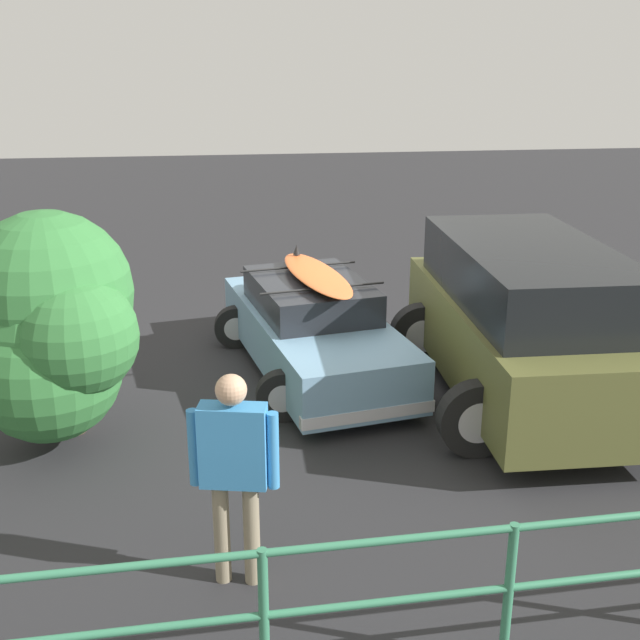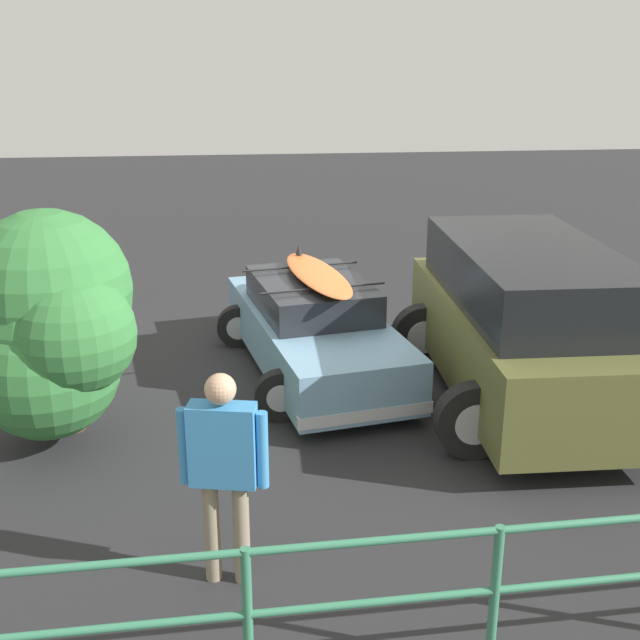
% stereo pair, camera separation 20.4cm
% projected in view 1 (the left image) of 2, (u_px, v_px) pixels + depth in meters
% --- Properties ---
extents(ground_plane, '(44.00, 44.00, 0.02)m').
position_uv_depth(ground_plane, '(317.00, 370.00, 10.89)').
color(ground_plane, '#28282B').
rests_on(ground_plane, ground).
extents(sedan_car, '(2.65, 4.29, 1.53)m').
position_uv_depth(sedan_car, '(314.00, 329.00, 10.64)').
color(sedan_car, '#729EBC').
rests_on(sedan_car, ground).
extents(suv_car, '(2.80, 4.60, 1.98)m').
position_uv_depth(suv_car, '(524.00, 321.00, 9.68)').
color(suv_car, brown).
rests_on(suv_car, ground).
extents(person_bystander, '(0.70, 0.31, 1.84)m').
position_uv_depth(person_bystander, '(234.00, 462.00, 6.27)').
color(person_bystander, gray).
rests_on(person_bystander, ground).
extents(railing_fence, '(8.62, 0.41, 1.14)m').
position_uv_depth(railing_fence, '(390.00, 586.00, 5.39)').
color(railing_fence, '#387F5B').
rests_on(railing_fence, ground).
extents(bush_near_left, '(1.86, 2.04, 2.57)m').
position_uv_depth(bush_near_left, '(53.00, 328.00, 8.52)').
color(bush_near_left, '#4C3828').
rests_on(bush_near_left, ground).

